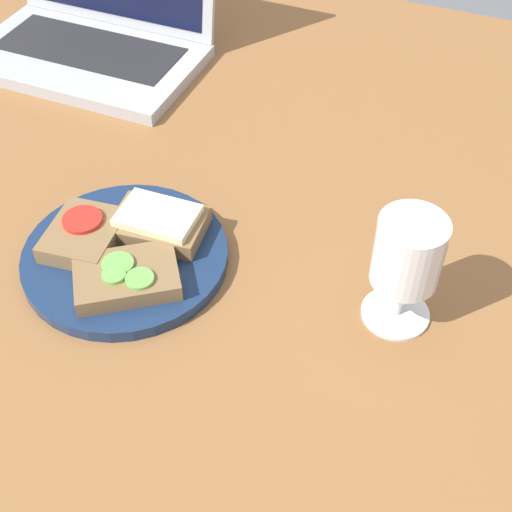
{
  "coord_description": "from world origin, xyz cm",
  "views": [
    {
      "loc": [
        28.72,
        -52.56,
        63.08
      ],
      "look_at": [
        8.17,
        -3.54,
        8.0
      ],
      "focal_mm": 50.0,
      "sensor_mm": 36.0,
      "label": 1
    }
  ],
  "objects": [
    {
      "name": "plate",
      "position": [
        -7.31,
        -5.69,
        3.79
      ],
      "size": [
        23.74,
        23.74,
        1.59
      ],
      "primitive_type": "cylinder",
      "color": "navy",
      "rests_on": "wooden_table"
    },
    {
      "name": "wooden_table",
      "position": [
        0.0,
        0.0,
        1.5
      ],
      "size": [
        140.0,
        140.0,
        3.0
      ],
      "primitive_type": "cube",
      "color": "brown",
      "rests_on": "ground"
    },
    {
      "name": "laptop",
      "position": [
        -34.94,
        33.18,
        7.71
      ],
      "size": [
        35.64,
        25.38,
        23.41
      ],
      "color": "#ADAFB5",
      "rests_on": "wooden_table"
    },
    {
      "name": "wine_glass",
      "position": [
        23.65,
        -1.38,
        11.88
      ],
      "size": [
        7.41,
        7.41,
        13.6
      ],
      "color": "white",
      "rests_on": "wooden_table"
    },
    {
      "name": "sandwich_with_cucumber",
      "position": [
        -4.51,
        -9.84,
        5.7
      ],
      "size": [
        13.59,
        12.74,
        2.53
      ],
      "color": "brown",
      "rests_on": "plate"
    },
    {
      "name": "sandwich_with_cheese",
      "position": [
        -5.13,
        -1.21,
        6.01
      ],
      "size": [
        11.37,
        8.52,
        3.05
      ],
      "color": "brown",
      "rests_on": "plate"
    },
    {
      "name": "sandwich_with_tomato",
      "position": [
        -12.32,
        -5.98,
        5.76
      ],
      "size": [
        8.85,
        10.23,
        2.69
      ],
      "color": "brown",
      "rests_on": "plate"
    }
  ]
}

